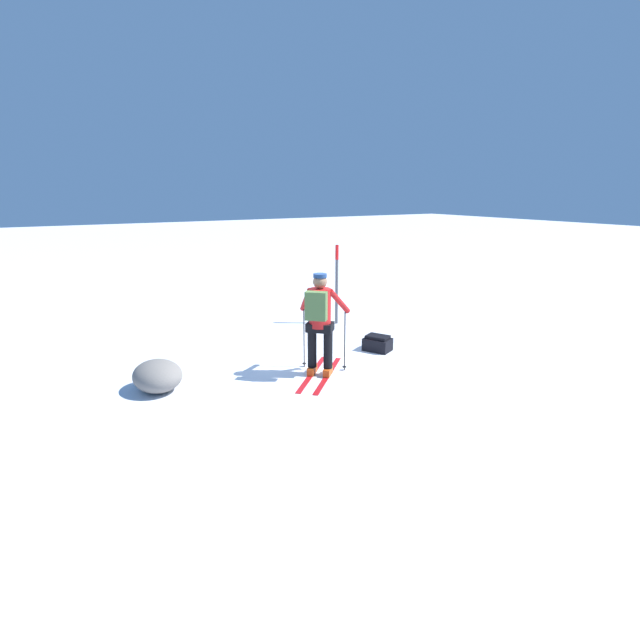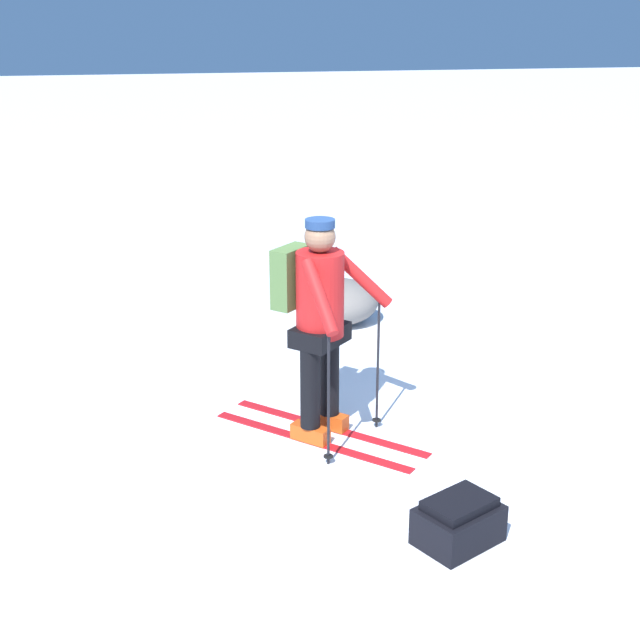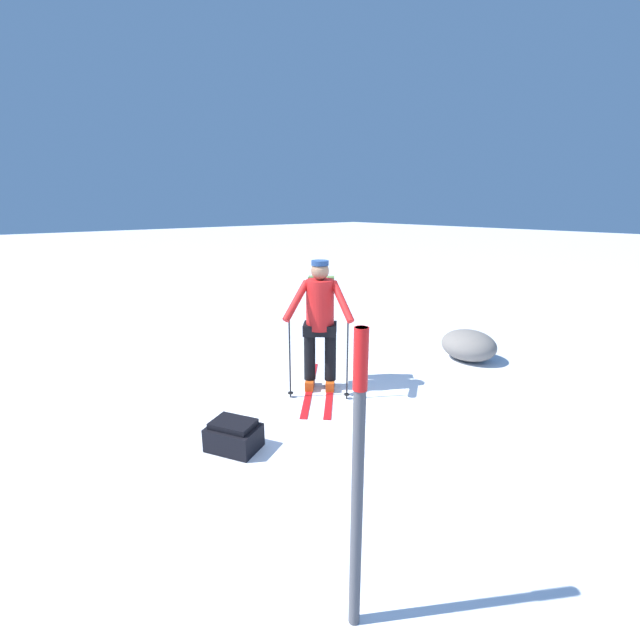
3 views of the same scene
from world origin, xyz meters
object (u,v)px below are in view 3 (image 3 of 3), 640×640
Objects in this scene: trail_marker at (358,466)px; skier at (320,316)px; dropped_backpack at (234,436)px; rock_boulder at (469,345)px.

skier is at bearing 142.87° from trail_marker.
rock_boulder reaches higher than dropped_backpack.
rock_boulder is (-1.95, 4.47, -0.80)m from trail_marker.
skier is 2.81× the size of dropped_backpack.
trail_marker is (2.09, -0.39, 0.90)m from dropped_backpack.
trail_marker is at bearing -37.13° from skier.
dropped_backpack is 0.34× the size of trail_marker.
trail_marker reaches higher than rock_boulder.
dropped_backpack is at bearing -70.84° from skier.
skier is at bearing 109.16° from dropped_backpack.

